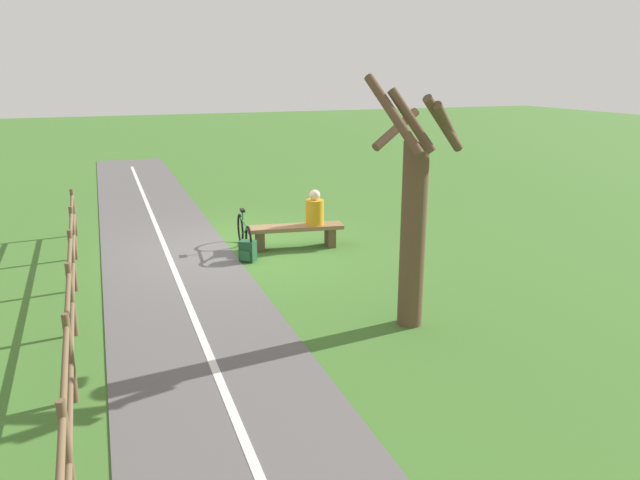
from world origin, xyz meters
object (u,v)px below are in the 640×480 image
at_px(bicycle, 244,234).
at_px(tree_near_bench, 414,215).
at_px(backpack, 248,251).
at_px(person_seated, 315,210).
at_px(bench, 295,232).

height_order(bicycle, tree_near_bench, tree_near_bench).
height_order(bicycle, backpack, bicycle).
xyz_separation_m(bicycle, tree_near_bench, (-1.30, 4.42, 1.27)).
bearing_deg(bicycle, tree_near_bench, 21.50).
bearing_deg(backpack, tree_near_bench, 110.83).
relative_size(bicycle, tree_near_bench, 0.49).
bearing_deg(tree_near_bench, person_seated, -91.74).
distance_m(bench, person_seated, 0.60).
bearing_deg(tree_near_bench, backpack, -69.17).
bearing_deg(person_seated, tree_near_bench, 97.29).
bearing_deg(backpack, person_seated, -163.07).
height_order(person_seated, bicycle, person_seated).
bearing_deg(bench, person_seated, -180.00).
relative_size(bench, tree_near_bench, 0.57).
relative_size(bench, backpack, 4.94).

